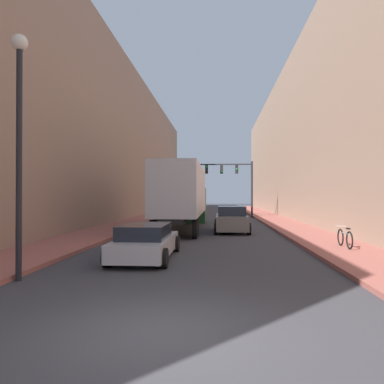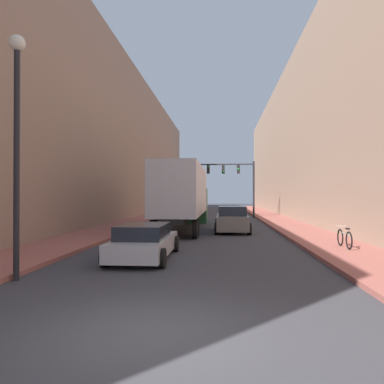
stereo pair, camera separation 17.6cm
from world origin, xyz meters
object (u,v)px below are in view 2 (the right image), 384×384
(semi_truck, at_px, (185,195))
(parked_bicycle, at_px, (345,238))
(suv_car, at_px, (232,220))
(sedan_car, at_px, (145,242))
(street_lamp, at_px, (17,122))
(traffic_signal_gantry, at_px, (236,177))

(semi_truck, relative_size, parked_bicycle, 8.00)
(suv_car, bearing_deg, semi_truck, 146.08)
(sedan_car, xyz_separation_m, street_lamp, (-2.73, -3.73, 3.67))
(semi_truck, distance_m, sedan_car, 12.38)
(semi_truck, height_order, suv_car, semi_truck)
(semi_truck, height_order, traffic_signal_gantry, traffic_signal_gantry)
(semi_truck, xyz_separation_m, traffic_signal_gantry, (4.07, 13.33, 1.85))
(semi_truck, distance_m, traffic_signal_gantry, 14.05)
(semi_truck, bearing_deg, sedan_car, -91.13)
(suv_car, bearing_deg, traffic_signal_gantry, 86.76)
(parked_bicycle, bearing_deg, street_lamp, -149.85)
(traffic_signal_gantry, distance_m, street_lamp, 30.14)
(street_lamp, bearing_deg, traffic_signal_gantry, 76.50)
(semi_truck, relative_size, suv_car, 3.15)
(sedan_car, xyz_separation_m, parked_bicycle, (7.83, 2.40, -0.08))
(semi_truck, xyz_separation_m, parked_bicycle, (7.59, -9.85, -1.81))
(traffic_signal_gantry, relative_size, parked_bicycle, 3.49)
(sedan_car, bearing_deg, street_lamp, -126.19)
(street_lamp, relative_size, parked_bicycle, 3.65)
(street_lamp, xyz_separation_m, parked_bicycle, (10.56, 6.13, -3.75))
(sedan_car, relative_size, traffic_signal_gantry, 0.75)
(sedan_car, relative_size, suv_car, 1.03)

